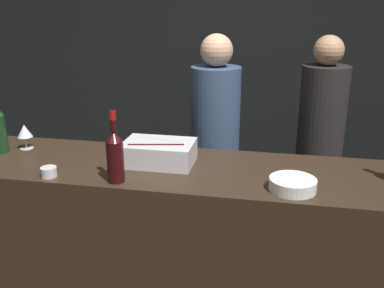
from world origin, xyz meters
TOP-DOWN VIEW (x-y plane):
  - wall_back_chalkboard at (0.00, 2.24)m, footprint 6.40×0.06m
  - bar_counter at (0.00, 0.32)m, footprint 2.54×0.64m
  - ice_bin_with_bottles at (-0.18, 0.35)m, footprint 0.37×0.25m
  - bowl_white at (0.51, 0.14)m, footprint 0.21×0.21m
  - wine_glass at (-1.00, 0.43)m, footprint 0.09×0.09m
  - candle_votive at (-0.66, 0.07)m, footprint 0.08×0.08m
  - red_wine_bottle_tall at (-0.32, 0.08)m, footprint 0.08×0.08m
  - person_in_hoodie at (0.02, 1.04)m, footprint 0.33×0.33m
  - person_blond_tee at (0.75, 1.42)m, footprint 0.33×0.33m

SIDE VIEW (x-z plane):
  - bar_counter at x=0.00m, z-range 0.00..1.04m
  - person_blond_tee at x=0.75m, z-range 0.10..1.74m
  - person_in_hoodie at x=0.02m, z-range 0.10..1.77m
  - candle_votive at x=-0.66m, z-range 1.04..1.09m
  - bowl_white at x=0.51m, z-range 1.04..1.10m
  - ice_bin_with_bottles at x=-0.18m, z-range 1.04..1.16m
  - wine_glass at x=-1.00m, z-range 1.07..1.21m
  - red_wine_bottle_tall at x=-0.32m, z-range 1.00..1.35m
  - wall_back_chalkboard at x=0.00m, z-range 0.00..2.80m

